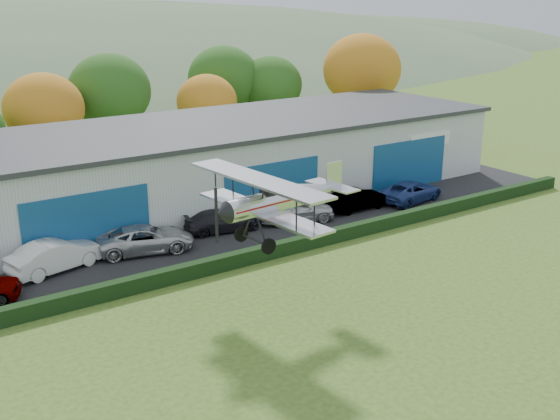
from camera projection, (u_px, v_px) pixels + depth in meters
ground at (502, 411)px, 23.09m from camera, size 300.00×300.00×0.00m
apron at (255, 227)px, 41.22m from camera, size 48.00×9.00×0.05m
hedge at (300, 244)px, 37.32m from camera, size 46.00×0.60×0.80m
hangar at (226, 159)px, 46.96m from camera, size 40.60×12.60×5.30m
tree_belt at (102, 99)px, 53.80m from camera, size 75.70×13.22×10.12m
car_1 at (56, 255)px, 34.45m from camera, size 5.23×2.88×1.63m
car_2 at (145, 239)px, 36.97m from camera, size 5.78×3.69×1.48m
car_3 at (221, 221)px, 40.16m from camera, size 4.84×2.74×1.32m
car_4 at (296, 209)px, 41.81m from camera, size 5.16×3.25×1.64m
car_5 at (358, 199)px, 44.18m from camera, size 4.42×1.57×1.45m
car_6 at (411, 191)px, 45.98m from camera, size 5.33×3.04×1.40m
biplane at (277, 198)px, 28.98m from camera, size 7.16×8.22×3.06m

